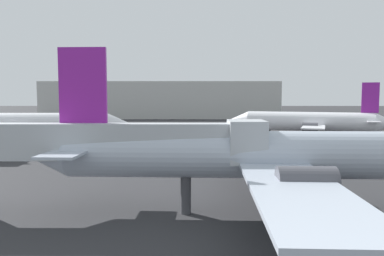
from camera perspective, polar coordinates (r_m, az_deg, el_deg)
The scene contains 5 objects.
airplane_at_gate at distance 26.15m, azimuth 14.07°, elevation -3.92°, with size 37.15×29.98×11.09m.
airplane_on_taxiway at distance 61.14m, azimuth -23.66°, elevation 0.36°, with size 31.55×21.47×11.88m.
airplane_distant at distance 68.54m, azimuth 17.14°, elevation 0.92°, with size 27.50×19.01×10.08m.
jet_bridge at distance 25.85m, azimuth -11.99°, elevation -2.22°, with size 22.32×2.80×6.26m.
terminal_building at distance 139.79m, azimuth -4.59°, elevation 4.19°, with size 83.38×18.11×12.94m, color #B7B7B2.
Camera 1 is at (3.39, -9.72, 7.85)m, focal length 35.75 mm.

